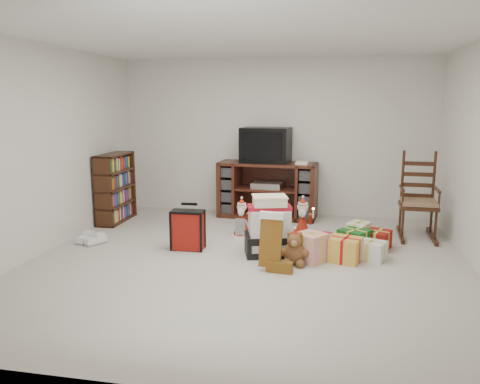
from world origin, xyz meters
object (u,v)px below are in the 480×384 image
santa_figurine (302,224)px  teddy_bear (294,250)px  sneaker_pair (90,240)px  gift_cluster (348,242)px  red_suitcase (188,230)px  rocking_chair (417,207)px  gift_pile (269,230)px  mrs_claus_figurine (242,222)px  tv_stand (267,190)px  bookshelf (115,189)px  crt_television (266,145)px

santa_figurine → teddy_bear: bearing=-91.6°
sneaker_pair → gift_cluster: 3.28m
red_suitcase → santa_figurine: santa_figurine is taller
rocking_chair → santa_figurine: size_ratio=2.03×
gift_pile → mrs_claus_figurine: gift_pile is taller
gift_pile → red_suitcase: gift_pile is taller
gift_pile → teddy_bear: size_ratio=1.87×
rocking_chair → red_suitcase: 3.12m
rocking_chair → gift_pile: 2.21m
gift_pile → teddy_bear: gift_pile is taller
tv_stand → bookshelf: size_ratio=1.50×
teddy_bear → crt_television: 2.48m
bookshelf → gift_pile: 2.80m
rocking_chair → sneaker_pair: (-4.21, -1.19, -0.36)m
santa_figurine → gift_cluster: santa_figurine is taller
gift_pile → red_suitcase: size_ratio=1.21×
red_suitcase → santa_figurine: size_ratio=0.98×
bookshelf → teddy_bear: bearing=-27.0°
teddy_bear → sneaker_pair: (-2.67, 0.28, -0.12)m
tv_stand → gift_pile: bearing=-77.3°
rocking_chair → gift_pile: size_ratio=1.71×
bookshelf → gift_cluster: bookshelf is taller
teddy_bear → gift_cluster: size_ratio=0.30×
tv_stand → red_suitcase: size_ratio=2.71×
teddy_bear → mrs_claus_figurine: size_ratio=0.69×
red_suitcase → teddy_bear: size_ratio=1.55×
tv_stand → rocking_chair: bearing=-13.8°
tv_stand → mrs_claus_figurine: (-0.19, -1.19, -0.23)m
gift_pile → teddy_bear: 0.46m
crt_television → red_suitcase: bearing=-105.1°
bookshelf → rocking_chair: (4.41, 0.01, -0.09)m
red_suitcase → sneaker_pair: red_suitcase is taller
sneaker_pair → gift_cluster: gift_cluster is taller
tv_stand → gift_cluster: bearing=-49.6°
bookshelf → crt_television: crt_television is taller
bookshelf → rocking_chair: rocking_chair is taller
sneaker_pair → bookshelf: bearing=115.7°
red_suitcase → teddy_bear: red_suitcase is taller
red_suitcase → rocking_chair: bearing=19.8°
rocking_chair → mrs_claus_figurine: (-2.34, -0.49, -0.20)m
teddy_bear → crt_television: size_ratio=0.48×
santa_figurine → sneaker_pair: size_ratio=1.58×
gift_pile → sneaker_pair: gift_pile is taller
tv_stand → bookshelf: bookshelf is taller
mrs_claus_figurine → sneaker_pair: bearing=-159.7°
santa_figurine → gift_cluster: size_ratio=0.48×
gift_cluster → red_suitcase: bearing=-173.6°
crt_television → rocking_chair: bearing=-12.9°
sneaker_pair → teddy_bear: bearing=10.4°
bookshelf → rocking_chair: 4.41m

